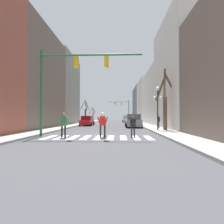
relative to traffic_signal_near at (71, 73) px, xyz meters
name	(u,v)px	position (x,y,z in m)	size (l,w,h in m)	color
ground_plane	(99,136)	(2.21, 0.16, -4.85)	(240.00, 240.00, 0.00)	#424247
sidewalk_left	(25,135)	(-3.57, 0.16, -4.77)	(2.12, 90.00, 0.15)	#9E9E99
sidewalk_right	(176,136)	(7.99, 0.16, -4.77)	(2.12, 90.00, 0.15)	#9E9E99
building_row_left	(31,79)	(-7.63, 8.93, 1.56)	(6.00, 29.93, 13.65)	#934C3D
building_row_right	(158,97)	(12.05, 23.91, 0.66)	(6.00, 59.40, 13.10)	#66564C
crosswalk_stripes	(98,137)	(2.21, -0.57, -4.84)	(7.65, 2.60, 0.01)	white
traffic_signal_near	(71,73)	(0.00, 0.00, 0.00)	(7.82, 0.28, 6.61)	#236038
traffic_signal_far	(123,106)	(4.95, 37.09, -0.48)	(6.08, 0.28, 6.05)	#236038
street_lamp_right_corner	(158,100)	(7.59, 4.44, -1.65)	(0.95, 0.36, 4.30)	black
car_parked_right_near	(87,121)	(-1.40, 14.98, -4.11)	(1.97, 4.31, 1.58)	red
car_at_intersection	(127,119)	(5.76, 30.80, -4.07)	(2.08, 4.72, 1.66)	silver
car_parked_right_far	(133,121)	(5.71, 10.95, -4.01)	(2.19, 4.54, 1.81)	gray
pedestrian_on_right_sidewalk	(64,123)	(-0.34, -0.55, -3.78)	(0.73, 0.43, 1.80)	black
pedestrian_crossing_street	(103,123)	(2.51, -0.44, -3.77)	(0.78, 0.26, 1.82)	black
pedestrian_on_left_sidewalk	(133,124)	(4.75, -0.01, -3.92)	(0.58, 0.48, 1.57)	black
pedestrian_waiting_at_curb	(158,120)	(8.53, 8.25, -3.78)	(0.28, 0.67, 1.55)	#282D47
street_tree_right_far	(85,112)	(-3.62, 25.21, -2.48)	(1.84, 1.60, 5.08)	#473828
street_tree_left_far	(165,101)	(8.43, 4.67, -1.75)	(2.57, 2.68, 6.26)	brown
street_tree_right_near	(93,115)	(-3.38, 34.61, -2.93)	(1.99, 0.92, 3.94)	brown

